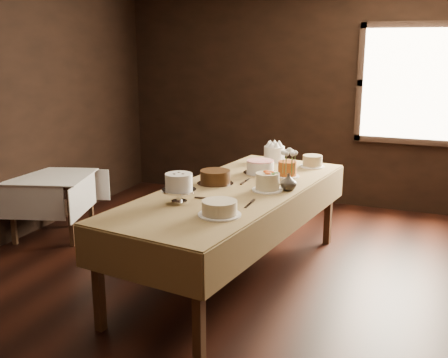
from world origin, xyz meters
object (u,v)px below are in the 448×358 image
Objects in this scene: side_table at (51,183)px; cake_caramel at (287,170)px; cake_server_a at (214,199)px; cake_server_c at (247,180)px; cake_meringue at (274,154)px; cake_chocolate at (215,178)px; cake_server_e at (187,191)px; cake_speckled at (312,162)px; cake_server_b at (248,206)px; cake_server_d at (288,185)px; flower_vase at (288,182)px; display_table at (234,196)px; cake_lattice at (260,168)px; cake_swirl at (179,189)px; cake_flowers at (267,182)px; cake_cream at (220,209)px.

cake_caramel is (2.57, 0.27, 0.32)m from side_table.
cake_server_a is 0.67m from cake_server_c.
cake_meringue is 0.76× the size of cake_chocolate.
cake_server_c and cake_server_e have the same top height.
cake_server_b is (-0.16, -1.52, -0.05)m from cake_speckled.
cake_server_b is at bearing -91.66° from cake_caramel.
cake_server_d is 1.63× the size of flower_vase.
cake_caramel is 0.97× the size of cake_server_a.
cake_speckled is at bearing 61.82° from cake_server_a.
display_table is 8.66× the size of cake_lattice.
cake_chocolate is 1.34× the size of cake_swirl.
cake_caramel is at bearing 106.56° from flower_vase.
cake_flowers is 0.27m from cake_server_d.
cake_caramel is 0.42m from cake_server_c.
cake_server_e is at bearing 105.46° from cake_swirl.
flower_vase reaches higher than cake_cream.
cake_server_d is 0.91m from cake_server_e.
cake_cream is (0.42, -0.18, -0.06)m from cake_swirl.
cake_lattice is 0.98m from cake_server_a.
flower_vase is at bearing -73.44° from cake_caramel.
cake_caramel is (0.31, 0.59, 0.13)m from display_table.
cake_chocolate is 1.38× the size of cake_flowers.
cake_cream is at bearing -77.43° from display_table.
cake_cream is 1.05m from cake_server_c.
cake_swirl is at bearing -116.01° from cake_caramel.
cake_chocolate is (-0.21, 0.07, 0.12)m from display_table.
display_table is 11.89× the size of cake_server_e.
cake_server_d is at bearing -94.04° from cake_server_c.
cake_server_b is 1.00× the size of cake_server_e.
cake_caramel and flower_vase have the same top height.
cake_server_e is (-0.78, -1.32, -0.05)m from cake_speckled.
flower_vase is at bearing 15.83° from display_table.
cake_meringue reaches higher than display_table.
side_table is (-2.26, 0.32, -0.18)m from display_table.
cake_server_d is at bearing 63.43° from cake_server_e.
cake_server_c is 1.00× the size of cake_server_e.
cake_flowers is 1.10× the size of cake_server_b.
cake_server_a is (-0.34, -0.96, -0.07)m from cake_caramel.
cake_server_e reaches higher than side_table.
flower_vase is at bearing 53.33° from cake_server_e.
cake_server_d is at bearing -41.87° from cake_lattice.
cake_swirl is (-0.04, -0.63, 0.05)m from cake_chocolate.
cake_chocolate is at bearing 160.69° from display_table.
cake_lattice is at bearing 7.20° from side_table.
cake_server_b is (0.31, -0.07, 0.00)m from cake_server_a.
cake_speckled is 1.54m from cake_server_e.
display_table is 0.63m from cake_lattice.
cake_meringue reaches higher than cake_server_b.
cake_flowers is at bearing -98.41° from cake_speckled.
cake_cream is 1.33× the size of cake_server_e.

